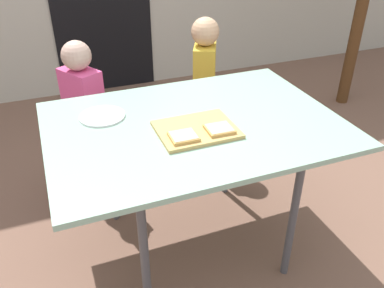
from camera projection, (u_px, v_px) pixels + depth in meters
The scene contains 8 objects.
ground_plane at pixel (194, 242), 2.23m from camera, with size 16.00×16.00×0.00m, color brown.
dining_table at pixel (194, 133), 1.87m from camera, with size 1.33×0.95×0.76m.
cutting_board at pixel (196, 130), 1.77m from camera, with size 0.34×0.27×0.02m, color tan.
pizza_slice_near_left at pixel (184, 136), 1.68m from camera, with size 0.12×0.11×0.02m.
pizza_slice_near_right at pixel (219, 129), 1.74m from camera, with size 0.12×0.11×0.02m.
plate_white_left at pixel (102, 116), 1.88m from camera, with size 0.21×0.21×0.01m, color white.
child_left at pixel (85, 110), 2.40m from camera, with size 0.24×0.28×0.97m.
child_right at pixel (204, 79), 2.73m from camera, with size 0.23×0.28×1.00m.
Camera 1 is at (-0.59, -1.51, 1.63)m, focal length 37.71 mm.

